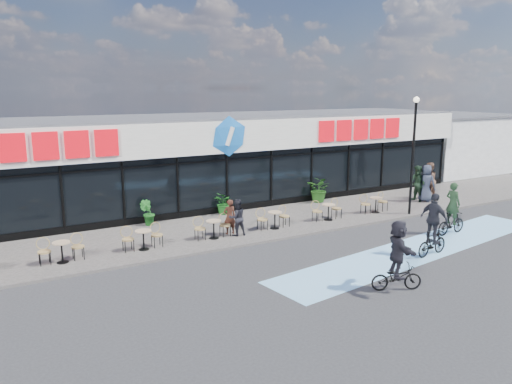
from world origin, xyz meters
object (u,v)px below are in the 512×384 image
Objects in this scene: patron_left at (230,217)px; cyclist_a at (433,229)px; patron_right at (237,218)px; pedestrian_a at (418,184)px; potted_plant_mid at (225,203)px; potted_plant_left at (147,213)px; pedestrian_c at (429,181)px; potted_plant_right at (320,189)px; pedestrian_b at (426,183)px; lamp_post at (413,146)px; cyclist_b at (452,215)px.

cyclist_a is at bearing 138.52° from patron_left.
pedestrian_a reaches higher than patron_right.
potted_plant_mid is at bearing -106.22° from patron_left.
potted_plant_left is 0.75× the size of patron_right.
cyclist_a is at bearing 32.88° from pedestrian_c.
pedestrian_b reaches higher than potted_plant_right.
potted_plant_right is at bearing 80.52° from cyclist_a.
potted_plant_mid is (-7.70, 4.35, -2.72)m from lamp_post.
lamp_post is at bearing 94.25° from pedestrian_b.
pedestrian_a is at bearing 56.53° from cyclist_b.
potted_plant_left is (-11.50, 4.24, -2.70)m from lamp_post.
lamp_post is 2.38× the size of cyclist_a.
cyclist_b is at bearing -47.13° from potted_plant_mid.
lamp_post is 9.41m from patron_left.
patron_left reaches higher than potted_plant_left.
lamp_post reaches higher than potted_plant_left.
potted_plant_mid is at bearing -103.68° from pedestrian_a.
potted_plant_left is 0.57× the size of pedestrian_c.
cyclist_b reaches higher than potted_plant_right.
patron_right is 0.76× the size of pedestrian_b.
patron_left is at bearing -112.46° from potted_plant_mid.
potted_plant_left reaches higher than potted_plant_mid.
cyclist_a is at bearing -128.69° from lamp_post.
patron_left is 11.73m from pedestrian_b.
patron_right is (-8.81, 0.93, -2.51)m from lamp_post.
lamp_post is at bearing 20.00° from pedestrian_c.
patron_right is (-1.11, -3.42, 0.22)m from potted_plant_mid.
lamp_post reaches higher than cyclist_b.
pedestrian_a is 0.82× the size of cyclist_a.
pedestrian_b is at bearing -174.84° from patron_right.
patron_left is at bearing -6.49° from pedestrian_c.
potted_plant_right is 8.89m from cyclist_a.
pedestrian_b is at bearing -15.10° from potted_plant_mid.
pedestrian_b is (11.57, 0.60, 0.23)m from patron_right.
lamp_post reaches higher than potted_plant_right.
pedestrian_b is 1.00× the size of pedestrian_c.
cyclist_a is at bearing -48.27° from potted_plant_left.
patron_left is (-8.97, 1.28, -2.53)m from lamp_post.
potted_plant_mid is at bearing 132.87° from cyclist_b.
pedestrian_b is at bearing -28.47° from potted_plant_right.
pedestrian_c reaches higher than pedestrian_b.
pedestrian_a reaches higher than potted_plant_mid.
potted_plant_left is 0.59× the size of pedestrian_a.
pedestrian_c is at bearing -21.54° from potted_plant_right.
lamp_post is 4.93× the size of potted_plant_left.
potted_plant_right is 6.09m from pedestrian_c.
potted_plant_right is 0.62× the size of cyclist_b.
potted_plant_mid is 0.46× the size of cyclist_a.
potted_plant_mid is 0.54× the size of pedestrian_c.
potted_plant_mid is 10.41m from pedestrian_a.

